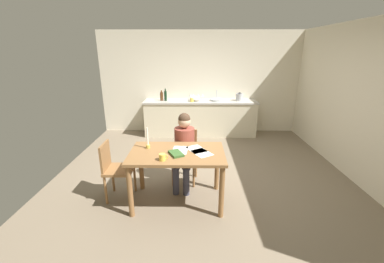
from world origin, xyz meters
TOP-DOWN VIEW (x-y plane):
  - ground_plane at (0.00, 0.00)m, footprint 5.20×5.20m
  - wall_back at (0.00, 2.60)m, footprint 5.20×0.12m
  - wall_right at (2.60, 0.00)m, footprint 0.12×5.20m
  - kitchen_counter at (0.00, 2.24)m, footprint 2.86×0.64m
  - dining_table at (-0.39, -0.80)m, footprint 1.31×0.81m
  - chair_at_table at (-0.30, -0.16)m, footprint 0.44×0.44m
  - person_seated at (-0.32, -0.30)m, footprint 0.36×0.61m
  - chair_side_empty at (-1.31, -0.71)m, footprint 0.40×0.40m
  - coffee_mug at (-0.56, -1.06)m, footprint 0.12×0.08m
  - candlestick at (-0.82, -0.66)m, footprint 0.06×0.06m
  - book_magazine at (-0.40, -0.88)m, footprint 0.23×0.28m
  - paper_letter at (-0.35, -0.73)m, footprint 0.23×0.31m
  - paper_bill at (-0.12, -0.70)m, footprint 0.33×0.36m
  - paper_envelope at (-0.05, -0.82)m, footprint 0.34×0.36m
  - sink_unit at (0.42, 2.24)m, footprint 0.36×0.36m
  - bottle_oil at (-0.99, 2.25)m, footprint 0.08×0.08m
  - bottle_vinegar at (-0.88, 2.22)m, footprint 0.07×0.07m
  - mixing_bowl at (-0.14, 2.21)m, footprint 0.27×0.27m
  - stovetop_kettle at (0.99, 2.24)m, footprint 0.18×0.18m
  - wine_glass_near_sink at (0.06, 2.39)m, footprint 0.07×0.07m
  - wine_glass_by_kettle at (-0.06, 2.39)m, footprint 0.07×0.07m
  - wine_glass_back_left at (-0.18, 2.39)m, footprint 0.07×0.07m
  - wine_glass_back_right at (-0.25, 2.39)m, footprint 0.07×0.07m
  - teacup_on_counter at (-0.21, 2.09)m, footprint 0.12×0.08m

SIDE VIEW (x-z plane):
  - ground_plane at x=0.00m, z-range -0.04..0.00m
  - kitchen_counter at x=0.00m, z-range 0.00..0.90m
  - chair_at_table at x=-0.30m, z-range 0.05..0.92m
  - chair_side_empty at x=-1.31m, z-range 0.05..0.92m
  - dining_table at x=-0.39m, z-range 0.27..1.05m
  - person_seated at x=-0.32m, z-range 0.08..1.28m
  - paper_letter at x=-0.35m, z-range 0.78..0.79m
  - paper_bill at x=-0.12m, z-range 0.78..0.79m
  - paper_envelope at x=-0.05m, z-range 0.78..0.79m
  - book_magazine at x=-0.40m, z-range 0.78..0.81m
  - coffee_mug at x=-0.56m, z-range 0.78..0.87m
  - candlestick at x=-0.82m, z-range 0.72..1.02m
  - sink_unit at x=0.42m, z-range 0.80..1.04m
  - teacup_on_counter at x=-0.21m, z-range 0.90..0.99m
  - mixing_bowl at x=-0.14m, z-range 0.90..1.02m
  - stovetop_kettle at x=0.99m, z-range 0.89..1.11m
  - wine_glass_near_sink at x=0.06m, z-range 0.93..1.09m
  - wine_glass_by_kettle at x=-0.06m, z-range 0.93..1.09m
  - wine_glass_back_left at x=-0.18m, z-range 0.93..1.09m
  - wine_glass_back_right at x=-0.25m, z-range 0.93..1.09m
  - bottle_oil at x=-0.99m, z-range 0.88..1.14m
  - bottle_vinegar at x=-0.88m, z-range 0.88..1.18m
  - wall_back at x=0.00m, z-range 0.00..2.60m
  - wall_right at x=2.60m, z-range 0.00..2.60m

